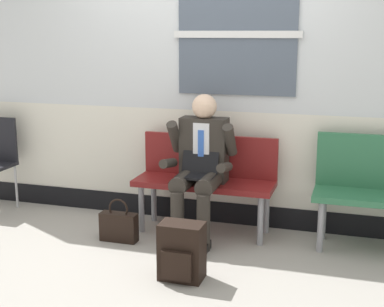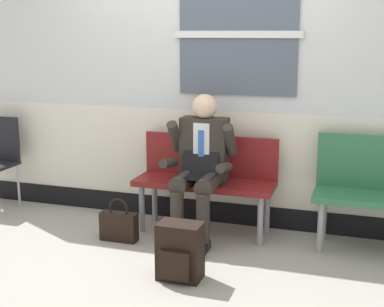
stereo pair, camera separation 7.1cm
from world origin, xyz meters
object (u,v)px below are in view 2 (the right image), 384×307
object	(u,v)px
backpack	(180,252)
handbag	(119,226)
person_seated	(200,164)
bench_with_person	(207,175)

from	to	relation	value
backpack	handbag	distance (m)	0.91
backpack	handbag	bearing A→B (deg)	143.84
person_seated	handbag	world-z (taller)	person_seated
handbag	person_seated	bearing A→B (deg)	24.76
bench_with_person	backpack	size ratio (longest dim) A/B	2.92
backpack	handbag	world-z (taller)	backpack
backpack	person_seated	bearing A→B (deg)	97.36
handbag	bench_with_person	bearing A→B (deg)	37.53
bench_with_person	backpack	distance (m)	1.07
handbag	backpack	bearing A→B (deg)	-36.16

